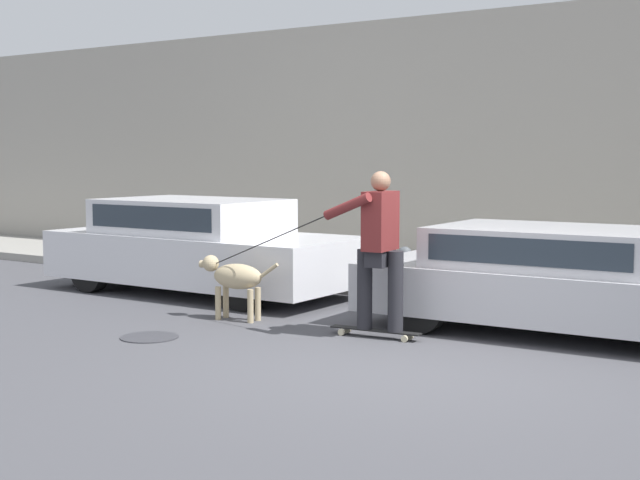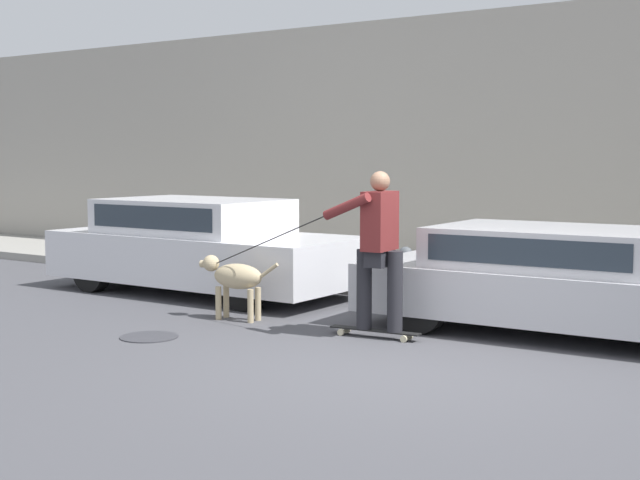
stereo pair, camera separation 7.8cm
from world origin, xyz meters
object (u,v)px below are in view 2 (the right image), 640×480
at_px(parked_car_1, 561,281).
at_px(skateboarder, 378,244).
at_px(dog, 235,278).
at_px(parked_car_0, 201,247).
at_px(fire_hydrant, 405,274).

distance_m(parked_car_1, skateboarder, 2.01).
bearing_deg(dog, skateboarder, 174.33).
xyz_separation_m(parked_car_0, dog, (1.71, -1.32, -0.15)).
height_order(parked_car_0, parked_car_1, parked_car_0).
distance_m(skateboarder, fire_hydrant, 2.22).
bearing_deg(dog, parked_car_0, -44.40).
height_order(parked_car_1, dog, parked_car_1).
bearing_deg(fire_hydrant, parked_car_0, -165.87).
bearing_deg(skateboarder, fire_hydrant, -74.32).
height_order(skateboarder, fire_hydrant, skateboarder).
xyz_separation_m(parked_car_0, parked_car_1, (5.09, -0.00, -0.07)).
bearing_deg(dog, fire_hydrant, -125.59).
distance_m(parked_car_1, fire_hydrant, 2.38).
distance_m(dog, skateboarder, 1.96).
xyz_separation_m(dog, fire_hydrant, (1.12, 2.03, -0.10)).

